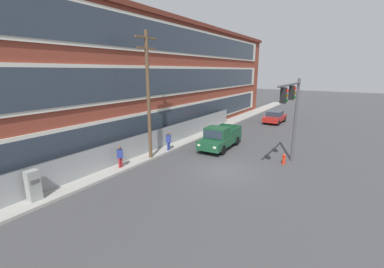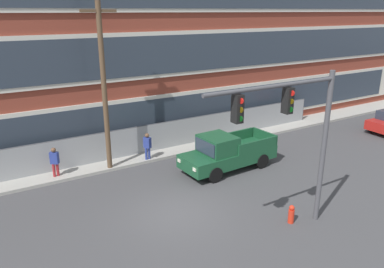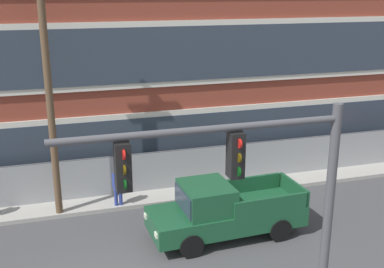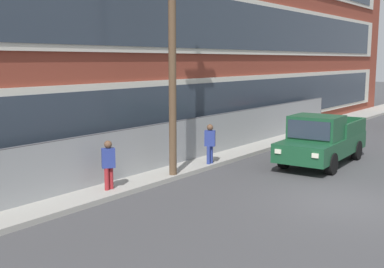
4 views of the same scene
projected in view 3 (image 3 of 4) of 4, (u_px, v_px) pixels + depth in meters
sidewalk_building_side at (80, 203)px, 19.10m from camera, size 80.00×2.03×0.16m
brick_mill_building at (109, 40)px, 24.30m from camera, size 53.09×12.19×11.41m
chain_link_fence at (46, 184)px, 18.75m from camera, size 32.37×0.06×1.82m
traffic_signal_mast at (259, 195)px, 9.55m from camera, size 5.70×0.43×6.10m
pickup_truck_dark_green at (223, 211)px, 16.44m from camera, size 5.45×2.25×2.01m
utility_pole_near_corner at (48, 84)px, 16.67m from camera, size 2.06×0.26×9.33m
pedestrian_by_fence at (118, 186)px, 18.49m from camera, size 0.40×0.47×1.69m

